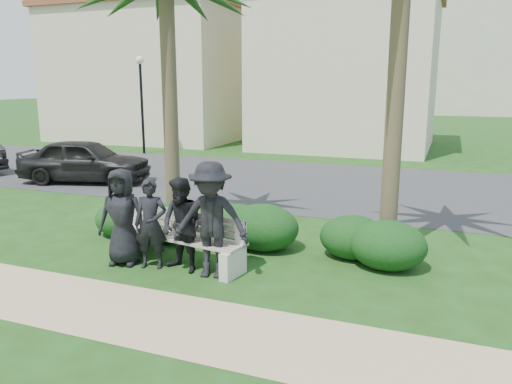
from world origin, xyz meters
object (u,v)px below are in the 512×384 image
Objects in this scene: man_a at (122,217)px; park_bench at (178,241)px; car_a at (85,161)px; street_lamp at (141,87)px; man_c at (182,225)px; man_b at (151,224)px; man_d at (211,220)px.

park_bench is at bearing 9.26° from man_a.
park_bench is 0.64× the size of car_a.
street_lamp reaches higher than park_bench.
man_c is at bearing -145.70° from car_a.
park_bench is at bearing 147.61° from man_c.
park_bench is at bearing -145.33° from car_a.
man_a is 0.57m from man_b.
man_a is 0.89× the size of man_d.
man_d is (9.43, -12.16, -1.99)m from street_lamp.
man_d is at bearing -12.06° from man_a.
man_c is at bearing -38.74° from park_bench.
man_b is 0.58m from man_c.
car_a is (2.10, -6.42, -2.25)m from street_lamp.
man_b is 0.38× the size of car_a.
man_d reaches higher than car_a.
park_bench is 1.05m from man_a.
man_c is 0.39× the size of car_a.
man_a is at bearing 169.96° from man_d.
man_c is (1.14, 0.06, -0.05)m from man_a.
man_d is (1.70, 0.02, 0.11)m from man_a.
park_bench is at bearing 30.42° from man_b.
street_lamp is 1.64× the size of park_bench.
man_c is 0.84× the size of man_d.
car_a is at bearing 131.19° from man_d.
man_c is at bearing -53.80° from street_lamp.
car_a is (-7.33, 5.75, -0.26)m from man_d.
car_a is at bearing 121.59° from man_a.
street_lamp reaches higher than man_b.
man_b is at bearing -11.31° from man_a.
man_c is (8.87, -12.12, -2.14)m from street_lamp.
man_a is 8.06m from car_a.
man_a is 1.09× the size of man_b.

